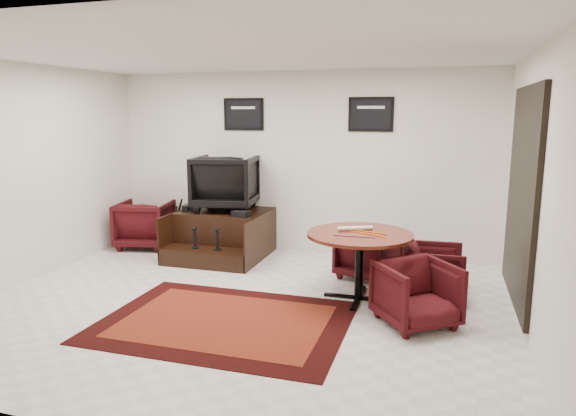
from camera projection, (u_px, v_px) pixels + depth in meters
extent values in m
plane|color=silver|center=(239.00, 305.00, 5.87)|extent=(6.00, 6.00, 0.00)
cube|color=white|center=(299.00, 163.00, 7.97)|extent=(6.00, 0.02, 2.80)
cube|color=white|center=(86.00, 235.00, 3.27)|extent=(6.00, 0.02, 2.80)
cube|color=white|center=(17.00, 175.00, 6.48)|extent=(0.02, 5.00, 2.80)
cube|color=white|center=(537.00, 197.00, 4.76)|extent=(0.02, 5.00, 2.80)
cube|color=white|center=(235.00, 52.00, 5.36)|extent=(6.00, 5.00, 0.02)
cube|color=black|center=(522.00, 196.00, 5.45)|extent=(0.05, 1.90, 2.30)
cube|color=black|center=(521.00, 196.00, 5.45)|extent=(0.02, 1.72, 2.12)
cube|color=black|center=(521.00, 196.00, 5.45)|extent=(0.03, 0.05, 2.12)
cube|color=black|center=(244.00, 114.00, 8.07)|extent=(0.66, 0.03, 0.50)
cube|color=black|center=(243.00, 114.00, 8.05)|extent=(0.58, 0.01, 0.42)
cube|color=silver|center=(243.00, 108.00, 8.03)|extent=(0.40, 0.00, 0.04)
cube|color=black|center=(371.00, 114.00, 7.50)|extent=(0.66, 0.03, 0.50)
cube|color=black|center=(371.00, 114.00, 7.48)|extent=(0.58, 0.01, 0.42)
cube|color=silver|center=(371.00, 107.00, 7.46)|extent=(0.40, 0.00, 0.04)
cube|color=black|center=(225.00, 321.00, 5.41)|extent=(2.56, 1.92, 0.01)
cube|color=#57170C|center=(225.00, 321.00, 5.41)|extent=(2.11, 1.47, 0.01)
cube|color=black|center=(226.00, 232.00, 7.97)|extent=(1.33, 0.99, 0.69)
cube|color=black|center=(206.00, 258.00, 7.36)|extent=(1.33, 0.40, 0.25)
cube|color=black|center=(181.00, 232.00, 7.97)|extent=(0.02, 1.38, 0.69)
cube|color=black|center=(261.00, 238.00, 7.59)|extent=(0.02, 1.38, 0.69)
cylinder|color=black|center=(195.00, 248.00, 7.39)|extent=(0.11, 0.11, 0.02)
cylinder|color=black|center=(195.00, 239.00, 7.36)|extent=(0.04, 0.04, 0.24)
sphere|color=black|center=(194.00, 228.00, 7.33)|extent=(0.07, 0.07, 0.07)
cylinder|color=black|center=(218.00, 250.00, 7.28)|extent=(0.11, 0.11, 0.02)
cylinder|color=black|center=(217.00, 241.00, 7.26)|extent=(0.04, 0.04, 0.24)
sphere|color=black|center=(217.00, 230.00, 7.23)|extent=(0.07, 0.07, 0.07)
imported|color=black|center=(226.00, 180.00, 7.87)|extent=(1.03, 0.98, 0.94)
cube|color=black|center=(187.00, 207.00, 7.90)|extent=(0.14, 0.26, 0.09)
cube|color=black|center=(195.00, 208.00, 7.88)|extent=(0.14, 0.26, 0.09)
cube|color=black|center=(241.00, 214.00, 7.41)|extent=(0.28, 0.22, 0.08)
imported|color=black|center=(145.00, 222.00, 8.37)|extent=(0.95, 0.91, 0.84)
cylinder|color=#47140A|center=(360.00, 235.00, 5.92)|extent=(1.23, 1.23, 0.04)
cylinder|color=black|center=(359.00, 266.00, 5.99)|extent=(0.10, 0.10, 0.72)
cube|color=black|center=(358.00, 298.00, 6.06)|extent=(0.82, 0.06, 0.03)
cube|color=black|center=(358.00, 298.00, 6.06)|extent=(0.06, 0.82, 0.03)
imported|color=black|center=(369.00, 251.00, 6.81)|extent=(0.89, 0.86, 0.73)
imported|color=black|center=(434.00, 269.00, 6.08)|extent=(0.66, 0.70, 0.70)
imported|color=black|center=(417.00, 291.00, 5.27)|extent=(0.97, 0.96, 0.73)
cylinder|color=silver|center=(355.00, 228.00, 6.05)|extent=(0.40, 0.23, 0.05)
cylinder|color=orange|center=(367.00, 234.00, 5.86)|extent=(0.42, 0.20, 0.01)
cylinder|color=orange|center=(368.00, 232.00, 5.96)|extent=(0.44, 0.14, 0.01)
cylinder|color=#4C1933|center=(338.00, 235.00, 5.79)|extent=(0.10, 0.01, 0.01)
cylinder|color=#4C1933|center=(344.00, 236.00, 5.77)|extent=(0.10, 0.01, 0.01)
cylinder|color=#4C1933|center=(349.00, 236.00, 5.75)|extent=(0.10, 0.01, 0.01)
cylinder|color=#4C1933|center=(354.00, 237.00, 5.74)|extent=(0.10, 0.01, 0.01)
cylinder|color=#4C1933|center=(360.00, 237.00, 5.72)|extent=(0.10, 0.01, 0.01)
cylinder|color=#4C1933|center=(365.00, 237.00, 5.70)|extent=(0.10, 0.01, 0.01)
cylinder|color=#4C1933|center=(370.00, 238.00, 5.68)|extent=(0.10, 0.01, 0.01)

